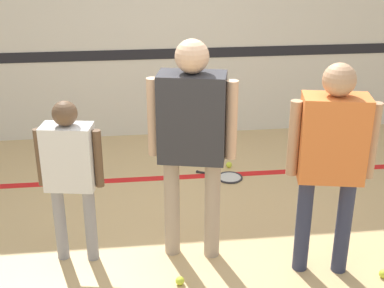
{
  "coord_description": "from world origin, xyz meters",
  "views": [
    {
      "loc": [
        -0.49,
        -3.75,
        2.49
      ],
      "look_at": [
        -0.07,
        -0.12,
        0.96
      ],
      "focal_mm": 50.0,
      "sensor_mm": 36.0,
      "label": 1
    }
  ],
  "objects_px": {
    "person_instructor": "(192,129)",
    "racket_spare_on_floor": "(228,177)",
    "tennis_ball_stray_right": "(383,274)",
    "person_student_right": "(332,150)",
    "tennis_ball_stray_left": "(336,266)",
    "tennis_ball_near_instructor": "(180,281)",
    "person_student_left": "(70,165)",
    "tennis_ball_by_spare_racket": "(229,165)"
  },
  "relations": [
    {
      "from": "tennis_ball_stray_right",
      "to": "racket_spare_on_floor",
      "type": "bearing_deg",
      "value": 115.72
    },
    {
      "from": "person_student_right",
      "to": "tennis_ball_stray_right",
      "type": "distance_m",
      "value": 1.08
    },
    {
      "from": "person_student_left",
      "to": "tennis_ball_near_instructor",
      "type": "relative_size",
      "value": 19.93
    },
    {
      "from": "person_student_right",
      "to": "racket_spare_on_floor",
      "type": "distance_m",
      "value": 1.96
    },
    {
      "from": "tennis_ball_stray_left",
      "to": "person_student_right",
      "type": "bearing_deg",
      "value": 169.09
    },
    {
      "from": "person_instructor",
      "to": "racket_spare_on_floor",
      "type": "distance_m",
      "value": 1.77
    },
    {
      "from": "person_student_left",
      "to": "tennis_ball_stray_left",
      "type": "bearing_deg",
      "value": -1.25
    },
    {
      "from": "person_instructor",
      "to": "person_student_right",
      "type": "height_order",
      "value": "person_instructor"
    },
    {
      "from": "person_student_right",
      "to": "person_instructor",
      "type": "bearing_deg",
      "value": -7.53
    },
    {
      "from": "racket_spare_on_floor",
      "to": "tennis_ball_stray_left",
      "type": "distance_m",
      "value": 1.75
    },
    {
      "from": "tennis_ball_stray_right",
      "to": "tennis_ball_by_spare_racket",
      "type": "bearing_deg",
      "value": 111.49
    },
    {
      "from": "person_instructor",
      "to": "person_student_left",
      "type": "relative_size",
      "value": 1.32
    },
    {
      "from": "person_student_left",
      "to": "tennis_ball_by_spare_racket",
      "type": "xyz_separation_m",
      "value": [
        1.5,
        1.52,
        -0.78
      ]
    },
    {
      "from": "tennis_ball_near_instructor",
      "to": "person_student_right",
      "type": "bearing_deg",
      "value": 3.67
    },
    {
      "from": "person_student_right",
      "to": "tennis_ball_by_spare_racket",
      "type": "relative_size",
      "value": 24.66
    },
    {
      "from": "person_instructor",
      "to": "racket_spare_on_floor",
      "type": "xyz_separation_m",
      "value": [
        0.53,
        1.31,
        -1.07
      ]
    },
    {
      "from": "tennis_ball_by_spare_racket",
      "to": "person_instructor",
      "type": "bearing_deg",
      "value": -110.66
    },
    {
      "from": "racket_spare_on_floor",
      "to": "tennis_ball_by_spare_racket",
      "type": "height_order",
      "value": "tennis_ball_by_spare_racket"
    },
    {
      "from": "tennis_ball_stray_left",
      "to": "tennis_ball_stray_right",
      "type": "distance_m",
      "value": 0.35
    },
    {
      "from": "person_instructor",
      "to": "tennis_ball_stray_right",
      "type": "relative_size",
      "value": 26.4
    },
    {
      "from": "racket_spare_on_floor",
      "to": "tennis_ball_near_instructor",
      "type": "xyz_separation_m",
      "value": [
        -0.67,
        -1.71,
        0.02
      ]
    },
    {
      "from": "tennis_ball_stray_left",
      "to": "tennis_ball_stray_right",
      "type": "bearing_deg",
      "value": -23.3
    },
    {
      "from": "person_instructor",
      "to": "person_student_left",
      "type": "xyz_separation_m",
      "value": [
        -0.91,
        0.04,
        -0.26
      ]
    },
    {
      "from": "racket_spare_on_floor",
      "to": "tennis_ball_stray_left",
      "type": "relative_size",
      "value": 7.89
    },
    {
      "from": "racket_spare_on_floor",
      "to": "tennis_ball_stray_left",
      "type": "xyz_separation_m",
      "value": [
        0.55,
        -1.66,
        0.02
      ]
    },
    {
      "from": "person_instructor",
      "to": "tennis_ball_stray_left",
      "type": "height_order",
      "value": "person_instructor"
    },
    {
      "from": "person_instructor",
      "to": "person_student_right",
      "type": "bearing_deg",
      "value": -5.92
    },
    {
      "from": "tennis_ball_stray_left",
      "to": "racket_spare_on_floor",
      "type": "bearing_deg",
      "value": 108.16
    },
    {
      "from": "person_student_right",
      "to": "tennis_ball_stray_left",
      "type": "bearing_deg",
      "value": -179.38
    },
    {
      "from": "person_instructor",
      "to": "tennis_ball_near_instructor",
      "type": "xyz_separation_m",
      "value": [
        -0.14,
        -0.4,
        -1.04
      ]
    },
    {
      "from": "person_student_left",
      "to": "tennis_ball_stray_right",
      "type": "relative_size",
      "value": 19.93
    },
    {
      "from": "person_student_right",
      "to": "tennis_ball_by_spare_racket",
      "type": "height_order",
      "value": "person_student_right"
    },
    {
      "from": "person_student_left",
      "to": "person_student_right",
      "type": "distance_m",
      "value": 1.91
    },
    {
      "from": "tennis_ball_by_spare_racket",
      "to": "racket_spare_on_floor",
      "type": "bearing_deg",
      "value": -103.47
    },
    {
      "from": "person_student_right",
      "to": "person_student_left",
      "type": "bearing_deg",
      "value": 0.37
    },
    {
      "from": "person_student_left",
      "to": "person_student_right",
      "type": "xyz_separation_m",
      "value": [
        1.86,
        -0.37,
        0.19
      ]
    },
    {
      "from": "tennis_ball_stray_right",
      "to": "person_student_right",
      "type": "bearing_deg",
      "value": 159.98
    },
    {
      "from": "racket_spare_on_floor",
      "to": "tennis_ball_stray_right",
      "type": "xyz_separation_m",
      "value": [
        0.87,
        -1.8,
        0.02
      ]
    },
    {
      "from": "person_student_left",
      "to": "racket_spare_on_floor",
      "type": "relative_size",
      "value": 2.53
    },
    {
      "from": "person_instructor",
      "to": "racket_spare_on_floor",
      "type": "bearing_deg",
      "value": 81.18
    },
    {
      "from": "person_instructor",
      "to": "tennis_ball_stray_left",
      "type": "relative_size",
      "value": 26.4
    },
    {
      "from": "tennis_ball_near_instructor",
      "to": "tennis_ball_stray_right",
      "type": "xyz_separation_m",
      "value": [
        1.53,
        -0.09,
        0.0
      ]
    }
  ]
}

